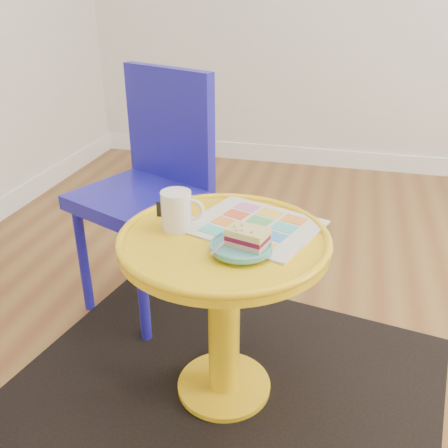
% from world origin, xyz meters
% --- Properties ---
extents(floor, '(4.00, 4.00, 0.00)m').
position_xyz_m(floor, '(0.00, 0.00, 0.00)').
color(floor, brown).
rests_on(floor, ground).
extents(room_walls, '(4.00, 4.00, 4.00)m').
position_xyz_m(room_walls, '(-0.99, 0.99, 0.06)').
color(room_walls, silver).
rests_on(room_walls, ground).
extents(rug, '(1.47, 1.31, 0.01)m').
position_xyz_m(rug, '(-0.50, -0.25, 0.00)').
color(rug, black).
rests_on(rug, ground).
extents(side_table, '(0.58, 0.58, 0.55)m').
position_xyz_m(side_table, '(-0.50, -0.25, 0.40)').
color(side_table, yellow).
rests_on(side_table, ground).
extents(chair, '(0.52, 0.53, 0.91)m').
position_xyz_m(chair, '(-0.89, 0.19, 0.52)').
color(chair, '#1E1AA9').
rests_on(chair, ground).
extents(newspaper, '(0.42, 0.38, 0.01)m').
position_xyz_m(newspaper, '(-0.43, -0.17, 0.55)').
color(newspaper, silver).
rests_on(newspaper, side_table).
extents(mug, '(0.12, 0.09, 0.11)m').
position_xyz_m(mug, '(-0.63, -0.23, 0.61)').
color(mug, white).
rests_on(mug, side_table).
extents(plate, '(0.16, 0.16, 0.02)m').
position_xyz_m(plate, '(-0.43, -0.32, 0.57)').
color(plate, '#4EA2A6').
rests_on(plate, newspaper).
extents(cake_slice, '(0.12, 0.09, 0.04)m').
position_xyz_m(cake_slice, '(-0.42, -0.32, 0.60)').
color(cake_slice, '#D3BC8C').
rests_on(cake_slice, plate).
extents(fork, '(0.05, 0.14, 0.00)m').
position_xyz_m(fork, '(-0.47, -0.32, 0.58)').
color(fork, silver).
rests_on(fork, plate).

